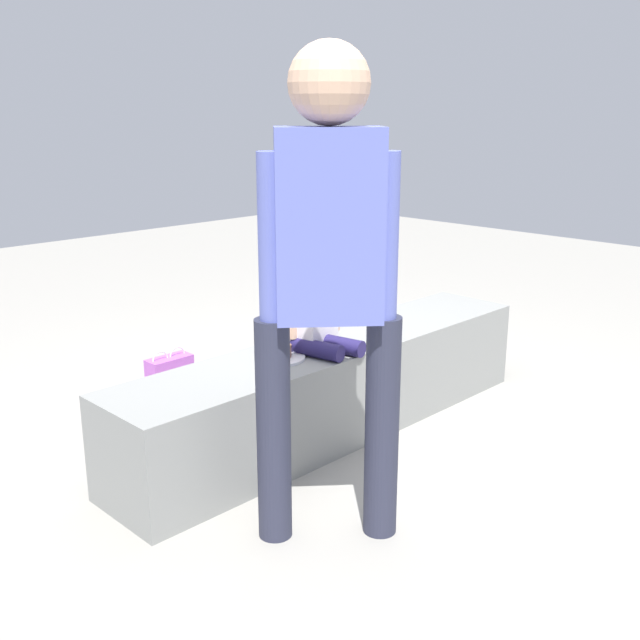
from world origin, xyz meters
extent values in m
plane|color=#9B978F|center=(0.00, 0.00, 0.00)|extent=(12.00, 12.00, 0.00)
cube|color=gray|center=(0.00, 0.00, 0.22)|extent=(2.34, 0.45, 0.45)
cylinder|color=#231D51|center=(-0.21, -0.10, 0.49)|extent=(0.12, 0.26, 0.08)
cylinder|color=#231D51|center=(-0.10, -0.12, 0.49)|extent=(0.12, 0.26, 0.08)
cube|color=white|center=(-0.13, 0.00, 0.63)|extent=(0.23, 0.17, 0.28)
sphere|color=#DBAD8C|center=(-0.13, 0.00, 0.85)|extent=(0.16, 0.16, 0.16)
cylinder|color=#DBAD8C|center=(-0.25, 0.02, 0.62)|extent=(0.05, 0.05, 0.21)
cylinder|color=#DBAD8C|center=(-0.02, -0.02, 0.62)|extent=(0.05, 0.05, 0.21)
cylinder|color=#2A2C3F|center=(-0.52, -0.73, 0.41)|extent=(0.12, 0.12, 0.82)
cylinder|color=#2A2C3F|center=(-0.81, -0.48, 0.41)|extent=(0.12, 0.12, 0.82)
cube|color=#5D68BC|center=(-0.66, -0.60, 1.13)|extent=(0.40, 0.39, 0.63)
sphere|color=#DBAD8C|center=(-0.66, -0.60, 1.58)|extent=(0.26, 0.26, 0.26)
cylinder|color=#5D68BC|center=(-0.52, -0.73, 1.08)|extent=(0.10, 0.10, 0.59)
cylinder|color=#5D68BC|center=(-0.80, -0.48, 1.08)|extent=(0.10, 0.10, 0.59)
cylinder|color=white|center=(-0.34, 0.00, 0.45)|extent=(0.22, 0.22, 0.01)
cylinder|color=#86594A|center=(-0.34, 0.00, 0.48)|extent=(0.10, 0.10, 0.05)
cylinder|color=brown|center=(-0.34, 0.00, 0.51)|extent=(0.10, 0.10, 0.01)
cube|color=silver|center=(-0.28, -0.01, 0.46)|extent=(0.11, 0.04, 0.00)
cube|color=#B259BF|center=(-0.36, 0.84, 0.13)|extent=(0.24, 0.11, 0.26)
torus|color=white|center=(-0.41, 0.84, 0.26)|extent=(0.09, 0.01, 0.09)
torus|color=white|center=(-0.31, 0.84, 0.26)|extent=(0.09, 0.01, 0.09)
cylinder|color=black|center=(1.12, 0.83, 0.02)|extent=(0.36, 0.36, 0.04)
cylinder|color=black|center=(1.12, 0.83, 0.58)|extent=(0.11, 0.11, 1.09)
cylinder|color=silver|center=(-0.21, 0.65, 0.09)|extent=(0.07, 0.07, 0.18)
cone|color=silver|center=(-0.21, 0.65, 0.20)|extent=(0.06, 0.06, 0.03)
cylinder|color=blue|center=(-0.21, 0.65, 0.22)|extent=(0.03, 0.03, 0.02)
cylinder|color=red|center=(0.57, 0.90, 0.06)|extent=(0.08, 0.08, 0.11)
cube|color=white|center=(0.27, 0.77, 0.05)|extent=(0.39, 0.38, 0.11)
cube|color=black|center=(0.04, 0.47, 0.10)|extent=(0.33, 0.11, 0.21)
torus|color=black|center=(0.04, 0.47, 0.21)|extent=(0.24, 0.01, 0.24)
camera|label=1|loc=(-2.38, -2.28, 1.50)|focal=41.63mm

